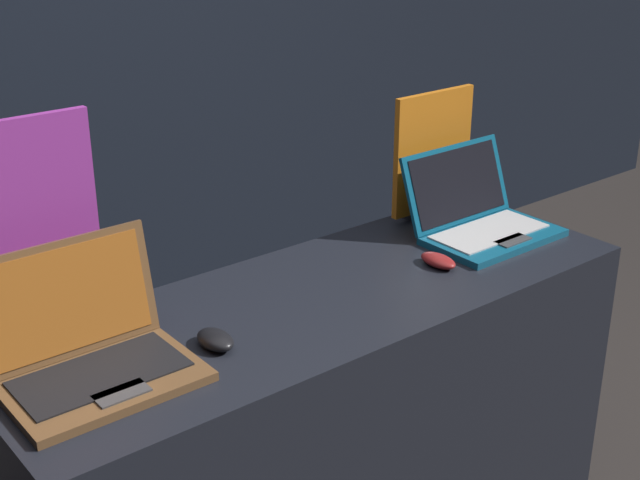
{
  "coord_description": "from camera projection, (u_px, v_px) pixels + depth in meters",
  "views": [
    {
      "loc": [
        -1.26,
        -1.27,
        1.88
      ],
      "look_at": [
        -0.0,
        0.29,
        1.04
      ],
      "focal_mm": 50.0,
      "sensor_mm": 36.0,
      "label": 1
    }
  ],
  "objects": [
    {
      "name": "laptop_back",
      "position": [
        479.0,
        216.0,
        2.58
      ],
      "size": [
        0.39,
        0.32,
        0.24
      ],
      "color": "#0F5170",
      "rests_on": "display_counter"
    },
    {
      "name": "promo_stand_front",
      "position": [
        37.0,
        236.0,
        1.94
      ],
      "size": [
        0.28,
        0.07,
        0.51
      ],
      "color": "black",
      "rests_on": "display_counter"
    },
    {
      "name": "mouse_front",
      "position": [
        215.0,
        340.0,
        1.98
      ],
      "size": [
        0.07,
        0.11,
        0.04
      ],
      "color": "black",
      "rests_on": "display_counter"
    },
    {
      "name": "promo_stand_back",
      "position": [
        432.0,
        158.0,
        2.68
      ],
      "size": [
        0.3,
        0.07,
        0.39
      ],
      "color": "black",
      "rests_on": "display_counter"
    },
    {
      "name": "display_counter",
      "position": [
        321.0,
        442.0,
        2.41
      ],
      "size": [
        1.7,
        0.59,
        0.89
      ],
      "color": "black",
      "rests_on": "ground_plane"
    },
    {
      "name": "mouse_back",
      "position": [
        438.0,
        261.0,
        2.39
      ],
      "size": [
        0.06,
        0.11,
        0.03
      ],
      "color": "maroon",
      "rests_on": "display_counter"
    },
    {
      "name": "laptop_front",
      "position": [
        90.0,
        349.0,
        1.86
      ],
      "size": [
        0.39,
        0.31,
        0.27
      ],
      "color": "brown",
      "rests_on": "display_counter"
    },
    {
      "name": "wall_back",
      "position": [
        42.0,
        12.0,
        3.19
      ],
      "size": [
        8.0,
        0.05,
        2.8
      ],
      "color": "black",
      "rests_on": "ground_plane"
    }
  ]
}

